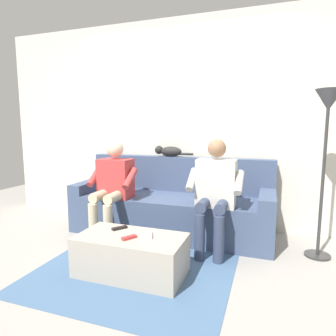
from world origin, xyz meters
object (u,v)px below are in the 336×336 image
(remote_black, at_px, (120,228))
(floor_lamp, at_px, (327,121))
(couch, at_px, (172,208))
(coffee_table, at_px, (131,255))
(remote_red, at_px, (129,237))
(cat_on_backrest, at_px, (169,151))
(remote_white, at_px, (149,235))
(person_right_seated, at_px, (113,183))
(person_left_seated, at_px, (215,189))

(remote_black, height_order, floor_lamp, floor_lamp)
(couch, relative_size, coffee_table, 2.54)
(coffee_table, xyz_separation_m, floor_lamp, (-1.57, -0.92, 1.14))
(coffee_table, relative_size, remote_red, 7.11)
(cat_on_backrest, xyz_separation_m, remote_white, (-0.29, 1.33, -0.60))
(remote_black, bearing_deg, person_right_seated, 70.87)
(couch, distance_m, cat_on_backrest, 0.72)
(remote_black, bearing_deg, floor_lamp, -28.52)
(person_right_seated, xyz_separation_m, remote_red, (-0.60, 0.79, -0.28))
(person_left_seated, distance_m, person_right_seated, 1.16)
(coffee_table, height_order, remote_white, remote_white)
(remote_white, height_order, remote_red, remote_white)
(coffee_table, height_order, cat_on_backrest, cat_on_backrest)
(coffee_table, distance_m, cat_on_backrest, 1.58)
(person_left_seated, xyz_separation_m, remote_white, (0.43, 0.68, -0.29))
(coffee_table, relative_size, remote_black, 6.49)
(floor_lamp, bearing_deg, remote_red, 32.25)
(coffee_table, bearing_deg, person_left_seated, -128.91)
(couch, relative_size, person_right_seated, 2.11)
(couch, height_order, person_right_seated, person_right_seated)
(coffee_table, distance_m, person_left_seated, 1.04)
(person_left_seated, bearing_deg, floor_lamp, -168.69)
(remote_white, distance_m, remote_red, 0.17)
(remote_red, bearing_deg, person_right_seated, -110.04)
(remote_white, relative_size, floor_lamp, 0.09)
(couch, relative_size, remote_white, 15.69)
(cat_on_backrest, xyz_separation_m, floor_lamp, (-1.70, 0.45, 0.36))
(coffee_table, xyz_separation_m, cat_on_backrest, (0.14, -1.37, 0.78))
(remote_white, height_order, floor_lamp, floor_lamp)
(couch, xyz_separation_m, person_left_seated, (-0.58, 0.38, 0.35))
(couch, height_order, remote_black, couch)
(floor_lamp, bearing_deg, coffee_table, 30.30)
(person_left_seated, height_order, cat_on_backrest, person_left_seated)
(coffee_table, distance_m, remote_red, 0.19)
(person_left_seated, height_order, remote_black, person_left_seated)
(cat_on_backrest, bearing_deg, remote_black, 88.36)
(person_left_seated, height_order, remote_white, person_left_seated)
(floor_lamp, bearing_deg, remote_black, 24.63)
(person_left_seated, relative_size, cat_on_backrest, 2.25)
(cat_on_backrest, distance_m, floor_lamp, 1.80)
(person_right_seated, height_order, remote_white, person_right_seated)
(cat_on_backrest, xyz_separation_m, remote_red, (-0.15, 1.43, -0.60))
(remote_red, relative_size, floor_lamp, 0.08)
(coffee_table, bearing_deg, remote_black, -34.45)
(person_right_seated, xyz_separation_m, remote_white, (-0.73, 0.68, -0.28))
(remote_white, bearing_deg, person_right_seated, 24.77)
(person_right_seated, relative_size, floor_lamp, 0.69)
(remote_red, distance_m, floor_lamp, 2.07)
(remote_red, xyz_separation_m, floor_lamp, (-1.55, -0.98, 0.96))
(person_left_seated, distance_m, floor_lamp, 1.21)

